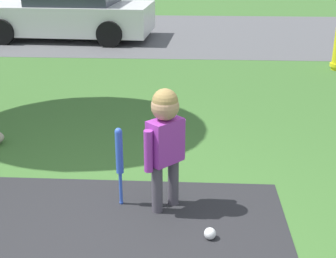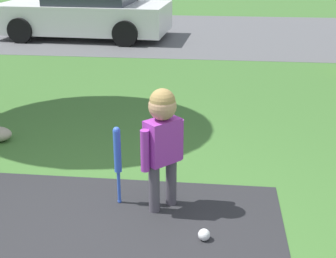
{
  "view_description": "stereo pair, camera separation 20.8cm",
  "coord_description": "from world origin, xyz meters",
  "px_view_note": "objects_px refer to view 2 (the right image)",
  "views": [
    {
      "loc": [
        0.52,
        -2.96,
        2.12
      ],
      "look_at": [
        0.3,
        0.94,
        0.57
      ],
      "focal_mm": 50.0,
      "sensor_mm": 36.0,
      "label": 1
    },
    {
      "loc": [
        0.73,
        -2.94,
        2.12
      ],
      "look_at": [
        0.3,
        0.94,
        0.57
      ],
      "focal_mm": 50.0,
      "sensor_mm": 36.0,
      "label": 2
    }
  ],
  "objects_px": {
    "child": "(163,133)",
    "sports_ball": "(204,235)",
    "baseball_bat": "(118,155)",
    "parked_car": "(86,12)"
  },
  "relations": [
    {
      "from": "child",
      "to": "parked_car",
      "type": "height_order",
      "value": "parked_car"
    },
    {
      "from": "baseball_bat",
      "to": "child",
      "type": "bearing_deg",
      "value": -4.75
    },
    {
      "from": "baseball_bat",
      "to": "parked_car",
      "type": "xyz_separation_m",
      "value": [
        -2.38,
        7.6,
        0.14
      ]
    },
    {
      "from": "sports_ball",
      "to": "child",
      "type": "bearing_deg",
      "value": 130.01
    },
    {
      "from": "baseball_bat",
      "to": "sports_ball",
      "type": "height_order",
      "value": "baseball_bat"
    },
    {
      "from": "child",
      "to": "parked_car",
      "type": "distance_m",
      "value": 8.12
    },
    {
      "from": "baseball_bat",
      "to": "parked_car",
      "type": "relative_size",
      "value": 0.18
    },
    {
      "from": "parked_car",
      "to": "sports_ball",
      "type": "bearing_deg",
      "value": 114.31
    },
    {
      "from": "sports_ball",
      "to": "parked_car",
      "type": "xyz_separation_m",
      "value": [
        -3.14,
        8.08,
        0.56
      ]
    },
    {
      "from": "child",
      "to": "sports_ball",
      "type": "relative_size",
      "value": 11.36
    }
  ]
}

